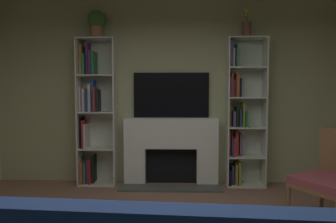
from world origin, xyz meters
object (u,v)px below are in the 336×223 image
(potted_plant, at_px, (97,22))
(bookshelf_left, at_px, (94,112))
(bookshelf_right, at_px, (241,115))
(armchair, at_px, (334,176))
(fireplace, at_px, (171,149))
(tv, at_px, (171,95))
(vase_with_flowers, at_px, (247,29))

(potted_plant, bearing_deg, bookshelf_left, 158.39)
(bookshelf_left, distance_m, bookshelf_right, 2.23)
(bookshelf_left, relative_size, potted_plant, 5.32)
(bookshelf_left, height_order, potted_plant, potted_plant)
(bookshelf_right, xyz_separation_m, armchair, (0.73, -1.42, -0.55))
(fireplace, relative_size, potted_plant, 3.65)
(armchair, bearing_deg, bookshelf_left, 154.47)
(fireplace, distance_m, tv, 0.82)
(fireplace, height_order, armchair, fireplace)
(fireplace, xyz_separation_m, armchair, (1.78, -1.41, -0.03))
(fireplace, height_order, bookshelf_left, bookshelf_left)
(potted_plant, bearing_deg, bookshelf_right, 0.73)
(bookshelf_right, bearing_deg, armchair, -62.59)
(bookshelf_left, height_order, bookshelf_right, same)
(fireplace, relative_size, armchair, 1.51)
(tv, height_order, potted_plant, potted_plant)
(vase_with_flowers, distance_m, armchair, 2.39)
(bookshelf_left, height_order, vase_with_flowers, vase_with_flowers)
(bookshelf_right, height_order, vase_with_flowers, vase_with_flowers)
(bookshelf_left, bearing_deg, bookshelf_right, 0.03)
(bookshelf_left, height_order, armchair, bookshelf_left)
(fireplace, height_order, tv, tv)
(bookshelf_right, xyz_separation_m, potted_plant, (-2.16, -0.03, 1.38))
(fireplace, bearing_deg, bookshelf_right, 0.39)
(bookshelf_left, xyz_separation_m, potted_plant, (0.07, -0.03, 1.35))
(vase_with_flowers, relative_size, armchair, 0.42)
(tv, height_order, bookshelf_right, bookshelf_right)
(fireplace, xyz_separation_m, vase_with_flowers, (1.11, -0.02, 1.80))
(tv, distance_m, bookshelf_right, 1.09)
(vase_with_flowers, bearing_deg, tv, 173.89)
(fireplace, bearing_deg, potted_plant, -178.95)
(vase_with_flowers, height_order, armchair, vase_with_flowers)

